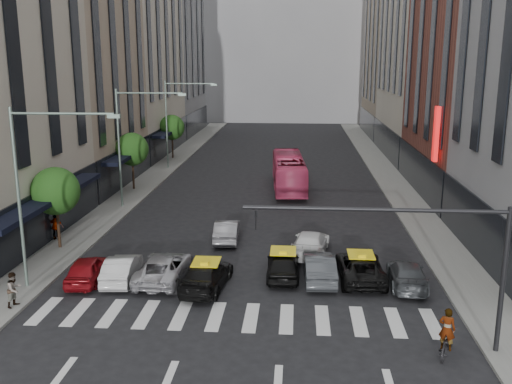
% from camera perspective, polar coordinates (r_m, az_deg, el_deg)
% --- Properties ---
extents(ground, '(160.00, 160.00, 0.00)m').
position_cam_1_polar(ground, '(24.98, -2.20, -13.88)').
color(ground, black).
rests_on(ground, ground).
extents(sidewalk_left, '(3.00, 96.00, 0.15)m').
position_cam_1_polar(sidewalk_left, '(55.12, -10.66, 1.19)').
color(sidewalk_left, slate).
rests_on(sidewalk_left, ground).
extents(sidewalk_right, '(3.00, 96.00, 0.15)m').
position_cam_1_polar(sidewalk_right, '(54.05, 13.64, 0.80)').
color(sidewalk_right, slate).
rests_on(sidewalk_right, ground).
extents(building_left_b, '(8.00, 16.00, 24.00)m').
position_cam_1_polar(building_left_b, '(53.77, -17.61, 13.32)').
color(building_left_b, tan).
rests_on(building_left_b, ground).
extents(building_left_d, '(8.00, 18.00, 30.00)m').
position_cam_1_polar(building_left_d, '(89.33, -8.76, 15.44)').
color(building_left_d, gray).
rests_on(building_left_d, ground).
extents(building_right_b, '(8.00, 18.00, 26.00)m').
position_cam_1_polar(building_right_b, '(51.19, 21.27, 14.20)').
color(building_right_b, brown).
rests_on(building_right_b, ground).
extents(building_right_d, '(8.00, 18.00, 28.00)m').
position_cam_1_polar(building_right_d, '(88.31, 14.08, 14.58)').
color(building_right_d, tan).
rests_on(building_right_d, ground).
extents(building_far, '(30.00, 10.00, 36.00)m').
position_cam_1_polar(building_far, '(107.32, 2.96, 16.78)').
color(building_far, gray).
rests_on(building_far, ground).
extents(tree_near, '(2.88, 2.88, 4.95)m').
position_cam_1_polar(tree_near, '(35.99, -19.42, 0.08)').
color(tree_near, black).
rests_on(tree_near, sidewalk_left).
extents(tree_mid, '(2.88, 2.88, 4.95)m').
position_cam_1_polar(tree_mid, '(50.78, -12.30, 4.19)').
color(tree_mid, black).
rests_on(tree_mid, sidewalk_left).
extents(tree_far, '(2.88, 2.88, 4.95)m').
position_cam_1_polar(tree_far, '(66.13, -8.41, 6.40)').
color(tree_far, black).
rests_on(tree_far, sidewalk_left).
extents(streetlamp_near, '(5.38, 0.25, 9.00)m').
position_cam_1_polar(streetlamp_near, '(29.49, -21.19, 1.63)').
color(streetlamp_near, gray).
rests_on(streetlamp_near, sidewalk_left).
extents(streetlamp_mid, '(5.38, 0.25, 9.00)m').
position_cam_1_polar(streetlamp_mid, '(44.27, -12.43, 5.84)').
color(streetlamp_mid, gray).
rests_on(streetlamp_mid, sidewalk_left).
extents(streetlamp_far, '(5.38, 0.25, 9.00)m').
position_cam_1_polar(streetlamp_far, '(59.69, -8.07, 7.86)').
color(streetlamp_far, gray).
rests_on(streetlamp_far, sidewalk_left).
extents(traffic_signal, '(10.10, 0.20, 6.00)m').
position_cam_1_polar(traffic_signal, '(22.78, 17.09, -5.03)').
color(traffic_signal, black).
rests_on(traffic_signal, ground).
extents(liberty_sign, '(0.30, 0.70, 4.00)m').
position_cam_1_polar(liberty_sign, '(43.60, 17.57, 5.55)').
color(liberty_sign, red).
rests_on(liberty_sign, ground).
extents(car_red, '(1.95, 4.12, 1.36)m').
position_cam_1_polar(car_red, '(31.16, -16.53, -7.42)').
color(car_red, maroon).
rests_on(car_red, ground).
extents(car_white_front, '(1.76, 4.23, 1.36)m').
position_cam_1_polar(car_white_front, '(30.79, -13.27, -7.47)').
color(car_white_front, '#BBBBBB').
rests_on(car_white_front, ground).
extents(car_silver, '(2.43, 5.12, 1.41)m').
position_cam_1_polar(car_silver, '(30.44, -9.21, -7.46)').
color(car_silver, '#B0AFB4').
rests_on(car_silver, ground).
extents(taxi_left, '(2.48, 5.01, 1.40)m').
position_cam_1_polar(taxi_left, '(29.16, -4.97, -8.30)').
color(taxi_left, black).
rests_on(taxi_left, ground).
extents(taxi_center, '(1.79, 4.28, 1.45)m').
position_cam_1_polar(taxi_center, '(30.50, 2.73, -7.23)').
color(taxi_center, black).
rests_on(taxi_center, ground).
extents(car_grey_mid, '(1.76, 4.53, 1.47)m').
position_cam_1_polar(car_grey_mid, '(30.22, 6.31, -7.47)').
color(car_grey_mid, '#393C40').
rests_on(car_grey_mid, ground).
extents(taxi_right, '(2.44, 5.04, 1.38)m').
position_cam_1_polar(taxi_right, '(30.64, 10.39, -7.41)').
color(taxi_right, black).
rests_on(taxi_right, ground).
extents(car_grey_curb, '(2.09, 4.54, 1.29)m').
position_cam_1_polar(car_grey_curb, '(30.36, 14.88, -7.94)').
color(car_grey_curb, '#404448').
rests_on(car_grey_curb, ground).
extents(car_row2_left, '(1.66, 4.25, 1.38)m').
position_cam_1_polar(car_row2_left, '(36.36, -2.93, -3.87)').
color(car_row2_left, gray).
rests_on(car_row2_left, ground).
extents(car_row2_right, '(2.59, 5.02, 1.39)m').
position_cam_1_polar(car_row2_right, '(34.07, 5.47, -5.10)').
color(car_row2_right, white).
rests_on(car_row2_right, ground).
extents(bus, '(3.31, 11.18, 3.07)m').
position_cam_1_polar(bus, '(50.52, 3.30, 2.00)').
color(bus, '#D13D68').
rests_on(bus, ground).
extents(motorcycle, '(1.36, 2.01, 1.00)m').
position_cam_1_polar(motorcycle, '(24.24, 18.45, -14.18)').
color(motorcycle, black).
rests_on(motorcycle, ground).
extents(rider, '(0.75, 0.63, 1.74)m').
position_cam_1_polar(rider, '(23.66, 18.70, -11.22)').
color(rider, gray).
rests_on(rider, motorcycle).
extents(pedestrian_near, '(0.83, 0.95, 1.65)m').
position_cam_1_polar(pedestrian_near, '(28.94, -23.03, -8.95)').
color(pedestrian_near, gray).
rests_on(pedestrian_near, sidewalk_left).
extents(pedestrian_far, '(0.99, 0.43, 1.68)m').
position_cam_1_polar(pedestrian_far, '(38.21, -19.38, -3.31)').
color(pedestrian_far, gray).
rests_on(pedestrian_far, sidewalk_left).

